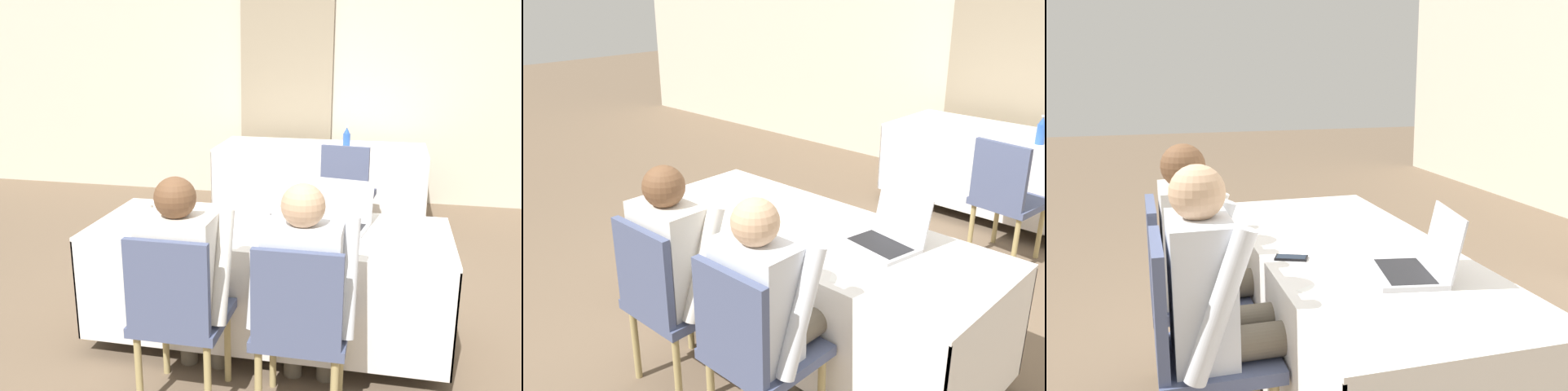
% 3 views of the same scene
% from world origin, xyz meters
% --- Properties ---
extents(ground_plane, '(24.00, 24.00, 0.00)m').
position_xyz_m(ground_plane, '(0.00, 0.00, 0.00)').
color(ground_plane, brown).
extents(wall_back, '(12.00, 0.06, 2.70)m').
position_xyz_m(wall_back, '(0.00, 3.36, 1.35)').
color(wall_back, beige).
rests_on(wall_back, ground_plane).
extents(curtain_panel, '(1.02, 0.04, 2.65)m').
position_xyz_m(curtain_panel, '(-0.49, 3.30, 1.33)').
color(curtain_panel, gray).
rests_on(curtain_panel, ground_plane).
extents(conference_table_near, '(2.07, 0.84, 0.73)m').
position_xyz_m(conference_table_near, '(0.00, 0.00, 0.56)').
color(conference_table_near, white).
rests_on(conference_table_near, ground_plane).
extents(conference_table_far, '(2.07, 0.84, 0.73)m').
position_xyz_m(conference_table_far, '(0.00, 2.61, 0.56)').
color(conference_table_far, white).
rests_on(conference_table_far, ground_plane).
extents(laptop, '(0.38, 0.36, 0.26)m').
position_xyz_m(laptop, '(0.40, 0.11, 0.78)').
color(laptop, '#B7B7BC').
rests_on(laptop, conference_table_near).
extents(cell_phone, '(0.11, 0.15, 0.01)m').
position_xyz_m(cell_phone, '(0.07, -0.30, 0.73)').
color(cell_phone, black).
rests_on(cell_phone, conference_table_near).
extents(paper_beside_laptop, '(0.33, 0.36, 0.00)m').
position_xyz_m(paper_beside_laptop, '(-0.81, 0.21, 0.73)').
color(paper_beside_laptop, white).
rests_on(paper_beside_laptop, conference_table_near).
extents(paper_centre_table, '(0.33, 0.36, 0.00)m').
position_xyz_m(paper_centre_table, '(0.44, -0.19, 0.73)').
color(paper_centre_table, white).
rests_on(paper_centre_table, conference_table_near).
extents(paper_left_edge, '(0.28, 0.34, 0.00)m').
position_xyz_m(paper_left_edge, '(-0.11, 0.22, 0.73)').
color(paper_left_edge, white).
rests_on(paper_left_edge, conference_table_near).
extents(water_bottle, '(0.07, 0.07, 0.23)m').
position_xyz_m(water_bottle, '(0.26, 2.49, 0.83)').
color(water_bottle, '#2D5BB7').
rests_on(water_bottle, conference_table_far).
extents(chair_near_left, '(0.44, 0.44, 0.92)m').
position_xyz_m(chair_near_left, '(-0.30, -0.72, 0.52)').
color(chair_near_left, tan).
rests_on(chair_near_left, ground_plane).
extents(chair_near_right, '(0.44, 0.44, 0.92)m').
position_xyz_m(chair_near_right, '(0.30, -0.72, 0.52)').
color(chair_near_right, tan).
rests_on(chair_near_right, ground_plane).
extents(chair_far_spare, '(0.49, 0.49, 0.92)m').
position_xyz_m(chair_far_spare, '(0.33, 1.77, 0.52)').
color(chair_far_spare, tan).
rests_on(chair_far_spare, ground_plane).
extents(person_checkered_shirt, '(0.50, 0.52, 1.18)m').
position_xyz_m(person_checkered_shirt, '(-0.30, -0.62, 0.67)').
color(person_checkered_shirt, '#665B4C').
rests_on(person_checkered_shirt, ground_plane).
extents(person_white_shirt, '(0.50, 0.52, 1.18)m').
position_xyz_m(person_white_shirt, '(0.30, -0.62, 0.67)').
color(person_white_shirt, '#665B4C').
rests_on(person_white_shirt, ground_plane).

